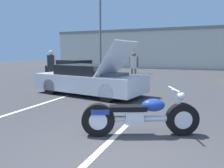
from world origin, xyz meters
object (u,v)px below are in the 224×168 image
show_car_hood_open (90,80)px  parked_car_left_row (75,70)px  spectator_midground (134,65)px  spectator_by_show_car (51,65)px  motorcycle (140,116)px  light_pole (101,23)px

show_car_hood_open → parked_car_left_row: show_car_hood_open is taller
show_car_hood_open → spectator_midground: size_ratio=2.73×
spectator_by_show_car → spectator_midground: 4.39m
parked_car_left_row → spectator_midground: bearing=5.5°
parked_car_left_row → show_car_hood_open: bearing=-36.2°
motorcycle → show_car_hood_open: bearing=106.2°
light_pole → spectator_by_show_car: bearing=-81.2°
light_pole → parked_car_left_row: bearing=-82.4°
light_pole → show_car_hood_open: light_pole is taller
light_pole → motorcycle: 16.37m
motorcycle → parked_car_left_row: bearing=104.7°
light_pole → spectator_by_show_car: light_pole is taller
motorcycle → parked_car_left_row: size_ratio=0.48×
parked_car_left_row → spectator_by_show_car: 3.38m
show_car_hood_open → light_pole: bearing=122.6°
motorcycle → spectator_midground: 7.84m
show_car_hood_open → spectator_midground: 3.92m
light_pole → motorcycle: (7.38, -14.07, -3.93)m
motorcycle → spectator_by_show_car: size_ratio=1.23×
show_car_hood_open → parked_car_left_row: (-3.56, 4.65, -0.01)m
parked_car_left_row → spectator_by_show_car: size_ratio=2.54×
spectator_by_show_car → spectator_midground: size_ratio=1.06×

